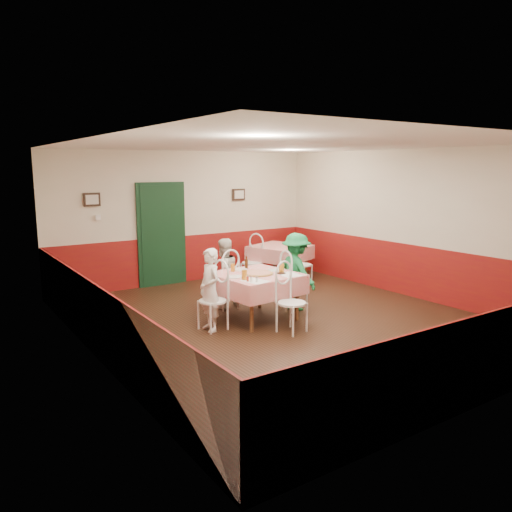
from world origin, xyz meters
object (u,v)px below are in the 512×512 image
chair_second_a (252,263)px  glass_c (233,268)px  chair_far (225,283)px  diner_left (210,290)px  second_table (280,263)px  glass_b (282,268)px  diner_far (224,273)px  chair_left (213,301)px  diner_right (296,272)px  chair_second_b (301,265)px  pizza (258,273)px  wallet (281,273)px  chair_right (294,285)px  main_table (256,297)px  beer_bottle (246,263)px  glass_a (244,275)px  chair_near (292,303)px

chair_second_a → glass_c: bearing=-62.0°
chair_far → diner_left: 1.25m
second_table → diner_left: 3.75m
glass_b → diner_far: (-0.47, 1.07, -0.22)m
chair_left → diner_right: size_ratio=0.67×
chair_second_b → pizza: (-2.08, -1.46, 0.33)m
chair_second_a → wallet: (-1.01, -2.41, 0.32)m
chair_right → diner_far: diner_far is taller
wallet → diner_left: diner_left is taller
pizza → main_table: bearing=95.2°
main_table → pizza: size_ratio=2.52×
beer_bottle → diner_far: (-0.18, 0.47, -0.24)m
chair_far → beer_bottle: (0.17, -0.42, 0.41)m
diner_far → chair_second_b: bearing=-174.2°
second_table → diner_left: diner_left is taller
chair_second_b → wallet: bearing=-157.9°
chair_second_b → glass_a: 3.03m
chair_far → wallet: size_ratio=8.18×
glass_a → diner_left: size_ratio=0.12×
pizza → chair_near: bearing=-84.5°
chair_near → beer_bottle: beer_bottle is taller
beer_bottle → chair_near: bearing=-90.4°
chair_right → wallet: chair_right is taller
main_table → chair_left: (-0.85, -0.08, 0.08)m
main_table → diner_right: size_ratio=0.91×
glass_a → chair_second_b: bearing=34.2°
chair_near → wallet: size_ratio=8.18×
diner_far → diner_left: bearing=42.9°
second_table → pizza: (-2.08, -2.21, 0.40)m
main_table → diner_far: bearing=95.5°
chair_second_b → glass_b: size_ratio=6.01×
diner_far → diner_right: size_ratio=0.92×
main_table → chair_second_a: 2.54m
second_table → chair_second_b: chair_second_b is taller
chair_second_b → beer_bottle: beer_bottle is taller
pizza → glass_c: 0.47m
main_table → glass_a: bearing=-145.3°
wallet → main_table: bearing=137.7°
glass_b → pizza: bearing=162.1°
pizza → diner_left: (-0.90, -0.04, -0.14)m
chair_second_a → wallet: bearing=-43.9°
glass_c → diner_right: 1.16m
glass_a → diner_right: size_ratio=0.11×
glass_b → diner_right: diner_right is taller
chair_second_a → glass_c: (-1.56, -1.80, 0.37)m
glass_c → wallet: bearing=-48.3°
chair_second_b → diner_left: diner_left is taller
chair_right → chair_near: size_ratio=1.00×
glass_a → glass_c: size_ratio=1.18×
pizza → wallet: (0.32, -0.20, -0.01)m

